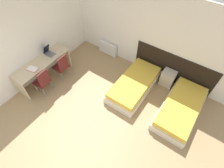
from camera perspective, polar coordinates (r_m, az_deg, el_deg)
The scene contains 13 objects.
ground_plane at distance 4.87m, azimuth -14.59°, elevation -19.45°, with size 20.00×20.00×0.00m, color #9E7F56.
wall_back at distance 5.62m, azimuth 10.24°, elevation 16.15°, with size 6.01×0.05×2.70m.
wall_left at distance 5.90m, azimuth -22.40°, elevation 14.86°, with size 0.05×4.66×2.70m.
headboard_panel at distance 5.85m, azimuth 19.14°, elevation 4.78°, with size 2.58×0.03×1.04m.
bed_near_window at distance 5.54m, azimuth 7.31°, elevation -0.26°, with size 0.96×1.98×0.42m.
bed_near_door at distance 5.35m, azimuth 21.46°, elevation -7.46°, with size 0.96×1.98×0.42m.
nightstand at distance 5.87m, azimuth 17.74°, elevation 1.86°, with size 0.41×0.36×0.53m.
radiator at distance 6.72m, azimuth -1.34°, elevation 11.54°, with size 0.75×0.12×0.47m.
desk at distance 5.94m, azimuth -21.81°, elevation 5.52°, with size 0.59×1.85×0.76m.
chair_near_laptop at distance 5.84m, azimuth -16.17°, elevation 5.70°, with size 0.41×0.41×0.94m.
chair_near_notebook at distance 5.58m, azimuth -21.70°, elevation 0.96°, with size 0.43×0.43×0.94m.
laptop at distance 5.98m, azimuth -20.01°, elevation 9.74°, with size 0.34×0.24×0.32m.
open_notebook at distance 5.68m, azimuth -24.56°, elevation 4.53°, with size 0.37×0.28×0.02m.
Camera 1 is at (1.85, -0.62, 4.46)m, focal length 28.00 mm.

